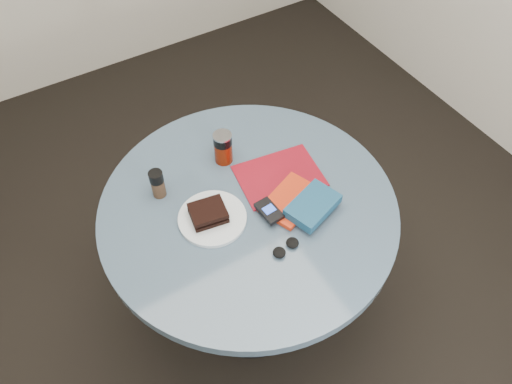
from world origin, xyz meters
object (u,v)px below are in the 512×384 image
novel (313,206)px  sandwich (208,213)px  pepper_grinder (157,184)px  mp3_player (269,211)px  soda_can (223,148)px  magazine (279,176)px  headphones (286,248)px  table (249,233)px  red_book (291,200)px  plate (212,218)px

novel → sandwich: bearing=134.9°
pepper_grinder → mp3_player: 0.38m
soda_can → magazine: soda_can is taller
mp3_player → magazine: bearing=46.0°
sandwich → mp3_player: (0.17, -0.09, -0.00)m
pepper_grinder → novel: bearing=-39.9°
mp3_player → headphones: 0.14m
soda_can → mp3_player: soda_can is taller
soda_can → mp3_player: size_ratio=1.24×
table → red_book: (0.13, -0.07, 0.18)m
sandwich → soda_can: 0.27m
table → soda_can: 0.32m
table → magazine: (0.16, 0.05, 0.17)m
sandwich → magazine: 0.30m
table → mp3_player: mp3_player is taller
table → pepper_grinder: (-0.23, 0.20, 0.22)m
plate → pepper_grinder: size_ratio=2.06×
table → magazine: bearing=18.5°
table → pepper_grinder: bearing=140.1°
pepper_grinder → red_book: bearing=-35.9°
red_book → mp3_player: size_ratio=2.00×
headphones → mp3_player: bearing=80.4°
mp3_player → novel: bearing=-25.3°
magazine → red_book: bearing=-96.1°
table → plate: size_ratio=4.48×
magazine → headphones: (-0.15, -0.26, 0.01)m
soda_can → headphones: 0.44m
plate → sandwich: 0.03m
magazine → soda_can: bearing=135.2°
table → sandwich: bearing=173.5°
table → plate: 0.21m
mp3_player → headphones: bearing=-99.6°
magazine → headphones: headphones is taller
magazine → novel: size_ratio=1.64×
plate → magazine: bearing=8.7°
plate → novel: (0.29, -0.14, 0.03)m
soda_can → novel: bearing=-69.5°
sandwich → table: bearing=-6.5°
sandwich → novel: size_ratio=0.73×
soda_can → red_book: 0.31m
mp3_player → table: bearing=114.6°
soda_can → magazine: 0.22m
red_book → novel: novel is taller
magazine → headphones: bearing=-110.7°
red_book → table: bearing=130.5°
sandwich → red_book: sandwich is taller
pepper_grinder → novel: pepper_grinder is taller
red_book → headphones: size_ratio=1.97×
table → magazine: size_ratio=3.51×
table → headphones: size_ratio=9.87×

